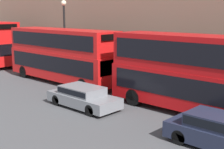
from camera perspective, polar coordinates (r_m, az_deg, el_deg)
name	(u,v)px	position (r m, az deg, el deg)	size (l,w,h in m)	color
bus_leading	(198,71)	(17.19, 15.45, 0.56)	(2.59, 10.12, 4.26)	#B20C0F
bus_second_in_queue	(62,53)	(24.74, -9.20, 3.88)	(2.59, 10.71, 4.17)	red
car_dark_sedan	(219,131)	(13.48, 18.93, -9.68)	(1.78, 4.28, 1.40)	#1E2338
car_hatchback	(83,96)	(18.18, -5.32, -3.96)	(1.88, 4.56, 1.23)	slate
street_lamp	(64,30)	(27.25, -8.69, 8.10)	(0.44, 0.44, 6.44)	black
pedestrian	(29,58)	(33.69, -14.92, 3.00)	(0.36, 0.36, 1.75)	brown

